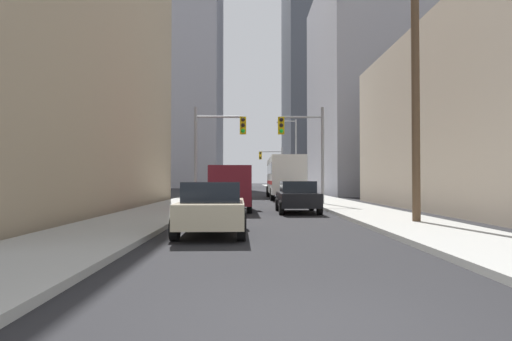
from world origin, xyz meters
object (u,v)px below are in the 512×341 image
Objects in this scene: sedan_black at (297,197)px; traffic_signal_far_right at (272,162)px; traffic_signal_near_right at (304,140)px; sedan_white at (236,191)px; traffic_signal_near_left at (217,140)px; city_bus at (284,176)px; sedan_beige at (212,208)px; cargo_van_maroon at (231,186)px.

traffic_signal_far_right is (0.78, 38.37, 3.24)m from sedan_black.
sedan_black is 0.70× the size of traffic_signal_near_right.
traffic_signal_near_left is (-1.02, -4.42, 3.24)m from sedan_white.
traffic_signal_near_left reaches higher than sedan_black.
sedan_white is at bearing 77.07° from traffic_signal_near_left.
sedan_white is 28.99m from traffic_signal_far_right.
sedan_black is at bearing -91.17° from traffic_signal_far_right.
city_bus is at bearing 87.78° from sedan_black.
city_bus is at bearing 64.48° from traffic_signal_near_left.
traffic_signal_far_right is (5.04, 32.95, 0.00)m from traffic_signal_near_left.
traffic_signal_near_right is at bearing 79.78° from sedan_black.
sedan_white is at bearing -123.75° from city_bus.
city_bus is at bearing 56.25° from sedan_white.
city_bus is 2.72× the size of sedan_beige.
city_bus is at bearing -90.45° from traffic_signal_far_right.
traffic_signal_near_left is (-4.25, 5.43, 3.24)m from sedan_black.
sedan_beige is 1.01× the size of sedan_white.
sedan_beige is 9.15m from sedan_black.
sedan_black is 10.37m from sedan_white.
sedan_black is at bearing -51.92° from traffic_signal_near_left.
traffic_signal_near_left is at bearing 180.00° from traffic_signal_near_right.
traffic_signal_far_right is (-0.19, 32.95, 0.02)m from traffic_signal_near_right.
cargo_van_maroon is 1.24× the size of sedan_beige.
sedan_white is 5.58m from traffic_signal_near_left.
city_bus is 24.45m from sedan_beige.
traffic_signal_near_right is (0.37, -10.17, 2.06)m from city_bus.
sedan_white is (-3.24, 9.85, 0.00)m from sedan_black.
traffic_signal_near_left is at bearing -98.69° from traffic_signal_far_right.
cargo_van_maroon is at bearing -76.35° from traffic_signal_near_left.
city_bus reaches higher than sedan_white.
traffic_signal_far_right reaches higher than sedan_black.
traffic_signal_near_left is 5.23m from traffic_signal_near_right.
sedan_beige is (-3.99, -24.09, -1.16)m from city_bus.
traffic_signal_near_left is 1.00× the size of traffic_signal_far_right.
traffic_signal_far_right reaches higher than sedan_white.
cargo_van_maroon reaches higher than sedan_white.
city_bus is 11.46m from traffic_signal_near_left.
sedan_black is at bearing -100.22° from traffic_signal_near_right.
traffic_signal_near_left reaches higher than cargo_van_maroon.
traffic_signal_far_right is (4.06, 36.97, 2.73)m from cargo_van_maroon.
traffic_signal_near_right and traffic_signal_far_right have the same top height.
cargo_van_maroon is 0.88× the size of traffic_signal_far_right.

